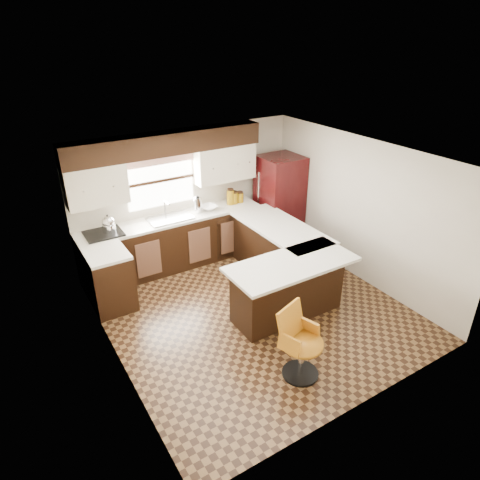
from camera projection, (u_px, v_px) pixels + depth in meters
floor at (253, 310)px, 6.62m from camera, size 4.40×4.40×0.00m
ceiling at (256, 158)px, 5.54m from camera, size 4.40×4.40×0.00m
wall_back at (188, 194)px, 7.75m from camera, size 4.40×0.00×4.40m
wall_front at (372, 322)px, 4.41m from camera, size 4.40×0.00×4.40m
wall_left at (107, 282)px, 5.09m from camera, size 0.00×4.40×4.40m
wall_right at (360, 211)px, 7.07m from camera, size 0.00×4.40×4.40m
base_cab_back at (174, 243)px, 7.65m from camera, size 3.30×0.60×0.90m
base_cab_left at (110, 281)px, 6.52m from camera, size 0.60×0.70×0.90m
counter_back at (172, 219)px, 7.44m from camera, size 3.30×0.60×0.04m
counter_left at (106, 254)px, 6.31m from camera, size 0.60×0.70×0.04m
soffit at (166, 143)px, 6.97m from camera, size 3.40×0.35×0.36m
upper_cab_left at (96, 185)px, 6.63m from camera, size 0.94×0.35×0.64m
upper_cab_right at (224, 163)px, 7.71m from camera, size 1.14×0.35×0.64m
window_pane at (161, 181)px, 7.35m from camera, size 1.20×0.02×0.90m
valance at (159, 159)px, 7.14m from camera, size 1.30×0.06×0.18m
sink at (170, 218)px, 7.38m from camera, size 0.75×0.45×0.03m
dishwasher at (230, 237)px, 7.91m from camera, size 0.58×0.03×0.78m
cooktop at (104, 234)px, 6.84m from camera, size 0.58×0.50×0.02m
peninsula_long at (277, 253)px, 7.32m from camera, size 0.60×1.95×0.90m
peninsula_return at (288, 289)px, 6.33m from camera, size 1.65×0.60×0.90m
counter_pen_long at (281, 228)px, 7.13m from camera, size 0.84×1.95×0.04m
counter_pen_return at (292, 264)px, 6.04m from camera, size 1.89×0.84×0.04m
refrigerator at (279, 201)px, 8.30m from camera, size 0.76×0.73×1.77m
bar_chair at (302, 345)px, 5.18m from camera, size 0.64×0.64×0.94m
kettle at (108, 223)px, 6.82m from camera, size 0.21×0.21×0.29m
percolator at (198, 205)px, 7.60m from camera, size 0.15×0.15×0.27m
mixing_bowl at (209, 208)px, 7.75m from camera, size 0.37×0.37×0.07m
canister_large at (230, 197)px, 7.94m from camera, size 0.14×0.14×0.28m
canister_med at (234, 198)px, 7.99m from camera, size 0.14×0.14×0.21m
canister_small at (240, 197)px, 8.06m from camera, size 0.13×0.13×0.18m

